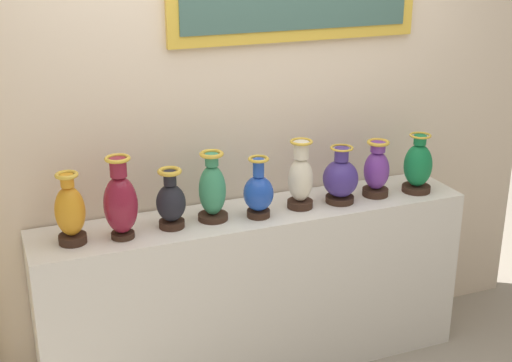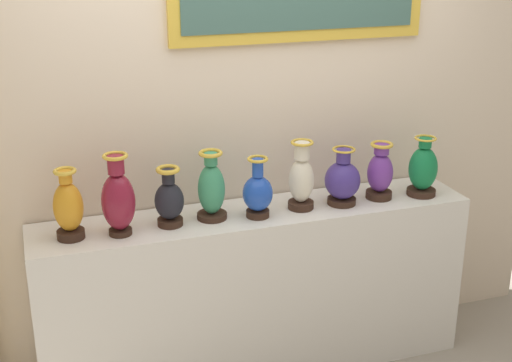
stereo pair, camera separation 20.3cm
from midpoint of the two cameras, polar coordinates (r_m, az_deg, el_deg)
name	(u,v)px [view 1 (the left image)]	position (r m, az deg, el deg)	size (l,w,h in m)	color
display_shelf	(256,292)	(3.89, -1.51, -8.90)	(2.31, 0.42, 0.94)	silver
back_wall	(238,89)	(3.75, -2.99, 7.40)	(3.72, 0.14, 3.03)	beige
vase_amber	(70,212)	(3.41, -16.37, -2.42)	(0.14, 0.14, 0.35)	#382319
vase_burgundy	(121,202)	(3.40, -12.51, -1.70)	(0.16, 0.16, 0.41)	#382319
vase_onyx	(171,202)	(3.49, -8.51, -1.69)	(0.14, 0.14, 0.30)	#382319
vase_jade	(212,190)	(3.55, -5.16, -0.74)	(0.15, 0.15, 0.36)	#382319
vase_sapphire	(258,193)	(3.58, -1.42, -0.96)	(0.15, 0.15, 0.32)	#382319
vase_ivory	(301,178)	(3.68, 2.03, 0.19)	(0.14, 0.14, 0.37)	#382319
vase_indigo	(340,179)	(3.78, 5.28, 0.18)	(0.19, 0.19, 0.31)	#382319
vase_violet	(377,171)	(3.89, 8.19, 0.82)	(0.14, 0.14, 0.31)	#382319
vase_emerald	(418,166)	(3.99, 11.46, 1.14)	(0.16, 0.16, 0.33)	#382319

